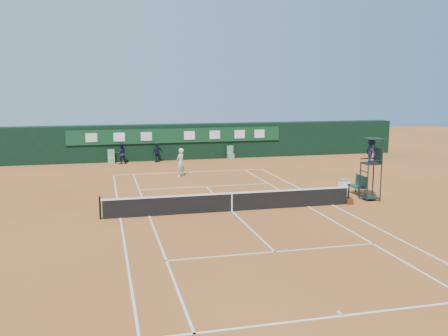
# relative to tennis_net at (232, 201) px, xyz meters

# --- Properties ---
(ground) EXTENTS (90.00, 90.00, 0.00)m
(ground) POSITION_rel_tennis_net_xyz_m (0.00, 0.00, -0.51)
(ground) COLOR #B6622B
(ground) RESTS_ON ground
(court_lines) EXTENTS (11.05, 23.85, 0.01)m
(court_lines) POSITION_rel_tennis_net_xyz_m (0.00, 0.00, -0.50)
(court_lines) COLOR silver
(court_lines) RESTS_ON ground
(tennis_net) EXTENTS (12.90, 0.10, 1.10)m
(tennis_net) POSITION_rel_tennis_net_xyz_m (0.00, 0.00, 0.00)
(tennis_net) COLOR black
(tennis_net) RESTS_ON ground
(back_wall) EXTENTS (40.00, 1.65, 3.00)m
(back_wall) POSITION_rel_tennis_net_xyz_m (0.00, 18.74, 1.00)
(back_wall) COLOR black
(back_wall) RESTS_ON ground
(linesman_chair_left) EXTENTS (0.55, 0.50, 1.15)m
(linesman_chair_left) POSITION_rel_tennis_net_xyz_m (-5.50, 17.48, -0.19)
(linesman_chair_left) COLOR #619470
(linesman_chair_left) RESTS_ON ground
(linesman_chair_right) EXTENTS (0.55, 0.50, 1.15)m
(linesman_chair_right) POSITION_rel_tennis_net_xyz_m (4.50, 17.48, -0.19)
(linesman_chair_right) COLOR #5B8B68
(linesman_chair_right) RESTS_ON ground
(umpire_chair) EXTENTS (0.96, 0.95, 3.42)m
(umpire_chair) POSITION_rel_tennis_net_xyz_m (8.02, 0.64, 1.95)
(umpire_chair) COLOR black
(umpire_chair) RESTS_ON ground
(player_bench) EXTENTS (0.55, 1.20, 1.10)m
(player_bench) POSITION_rel_tennis_net_xyz_m (8.18, 2.13, 0.09)
(player_bench) COLOR #193F28
(player_bench) RESTS_ON ground
(tennis_bag) EXTENTS (0.56, 0.83, 0.29)m
(tennis_bag) POSITION_rel_tennis_net_xyz_m (6.57, 0.18, -0.37)
(tennis_bag) COLOR black
(tennis_bag) RESTS_ON ground
(cooler) EXTENTS (0.57, 0.57, 0.65)m
(cooler) POSITION_rel_tennis_net_xyz_m (7.95, 3.49, -0.18)
(cooler) COLOR white
(cooler) RESTS_ON ground
(tennis_ball) EXTENTS (0.06, 0.06, 0.06)m
(tennis_ball) POSITION_rel_tennis_net_xyz_m (1.82, 6.47, -0.48)
(tennis_ball) COLOR #D4E034
(tennis_ball) RESTS_ON ground
(player) EXTENTS (0.84, 0.83, 1.96)m
(player) POSITION_rel_tennis_net_xyz_m (-0.95, 10.35, 0.47)
(player) COLOR silver
(player) RESTS_ON ground
(ball_kid_left) EXTENTS (0.93, 0.79, 1.70)m
(ball_kid_left) POSITION_rel_tennis_net_xyz_m (-4.71, 17.03, 0.34)
(ball_kid_left) COLOR black
(ball_kid_left) RESTS_ON ground
(ball_kid_right) EXTENTS (1.00, 0.72, 1.57)m
(ball_kid_right) POSITION_rel_tennis_net_xyz_m (-1.79, 17.27, 0.28)
(ball_kid_right) COLOR black
(ball_kid_right) RESTS_ON ground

